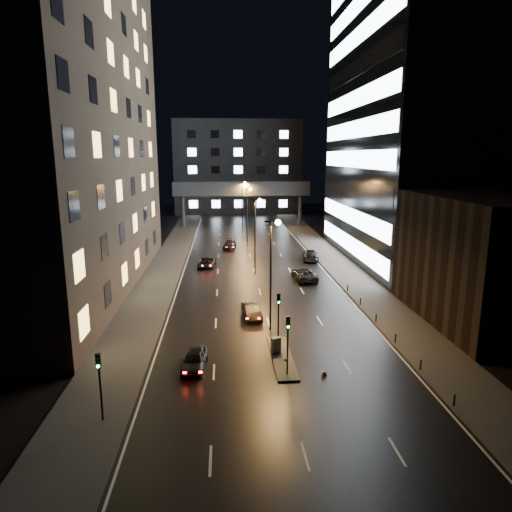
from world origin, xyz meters
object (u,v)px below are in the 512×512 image
object	(u,v)px
car_away_a	(194,360)
car_toward_a	(304,274)
car_away_c	(207,263)
utility_cabinet	(276,345)
car_toward_b	(310,255)
car_away_b	(252,311)
car_away_d	(230,245)

from	to	relation	value
car_away_a	car_toward_a	size ratio (longest dim) A/B	0.75
car_away_c	utility_cabinet	size ratio (longest dim) A/B	3.65
car_away_a	utility_cabinet	bearing A→B (deg)	22.88
car_away_c	car_toward_b	size ratio (longest dim) A/B	0.85
car_away_a	car_away_b	size ratio (longest dim) A/B	0.98
car_away_a	car_toward_a	distance (m)	27.09
car_away_d	car_away_a	bearing A→B (deg)	-86.37
car_away_a	car_toward_a	bearing A→B (deg)	67.99
car_away_b	car_away_d	world-z (taller)	car_away_d
car_away_d	car_toward_b	bearing A→B (deg)	-30.29
car_away_b	car_toward_a	world-z (taller)	car_toward_a
car_away_b	utility_cabinet	world-z (taller)	utility_cabinet
car_away_a	car_away_d	bearing A→B (deg)	91.28
car_away_c	car_toward_b	bearing A→B (deg)	18.86
car_away_a	utility_cabinet	xyz separation A→B (m)	(6.36, 1.98, 0.10)
car_away_b	utility_cabinet	xyz separation A→B (m)	(1.40, -8.55, 0.11)
car_away_a	car_away_b	distance (m)	11.64
car_away_a	car_away_b	bearing A→B (deg)	70.36
car_away_d	car_toward_a	size ratio (longest dim) A/B	0.89
car_away_c	car_toward_b	xyz separation A→B (m)	(15.57, 3.26, 0.16)
car_away_d	utility_cabinet	size ratio (longest dim) A/B	3.74
car_away_a	car_toward_b	xyz separation A→B (m)	(15.46, 35.12, 0.12)
car_away_a	car_away_d	distance (m)	44.78
car_away_c	car_toward_a	bearing A→B (deg)	-24.79
car_away_c	utility_cabinet	distance (m)	30.57
car_away_b	car_toward_b	bearing A→B (deg)	59.81
car_toward_a	utility_cabinet	world-z (taller)	car_toward_a
car_toward_b	car_away_a	bearing A→B (deg)	73.92
car_away_c	car_toward_a	world-z (taller)	car_toward_a
car_toward_b	utility_cabinet	xyz separation A→B (m)	(-9.10, -33.14, -0.02)
car_away_a	car_away_d	size ratio (longest dim) A/B	0.84
car_away_b	car_away_d	bearing A→B (deg)	85.66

